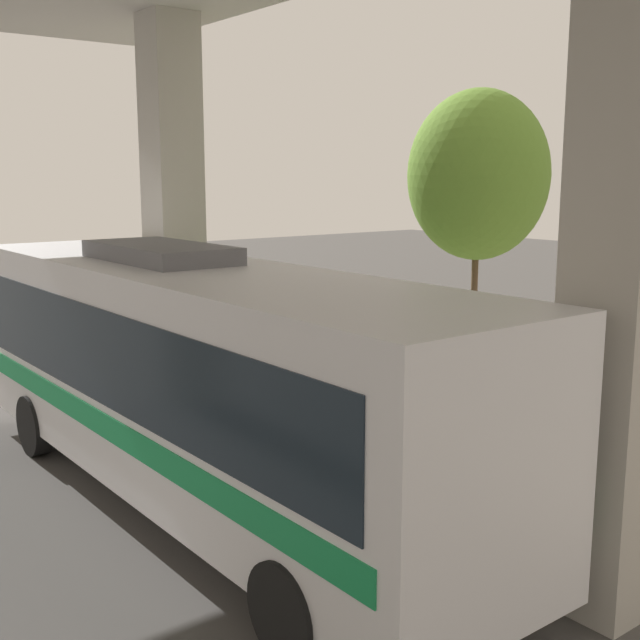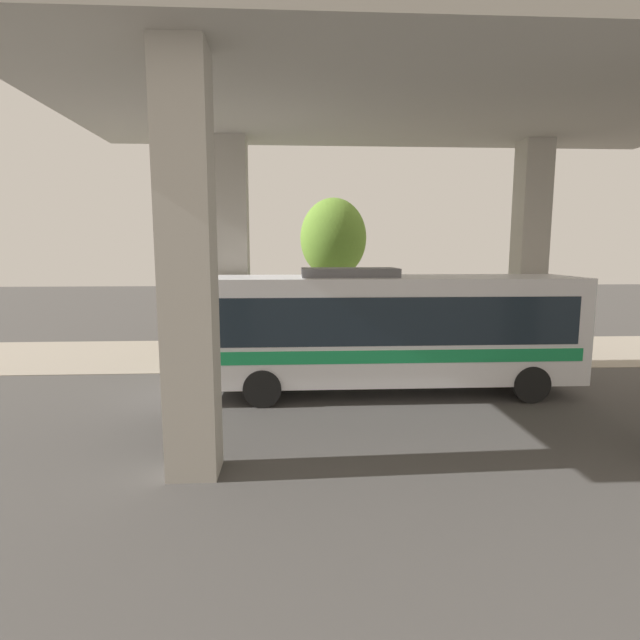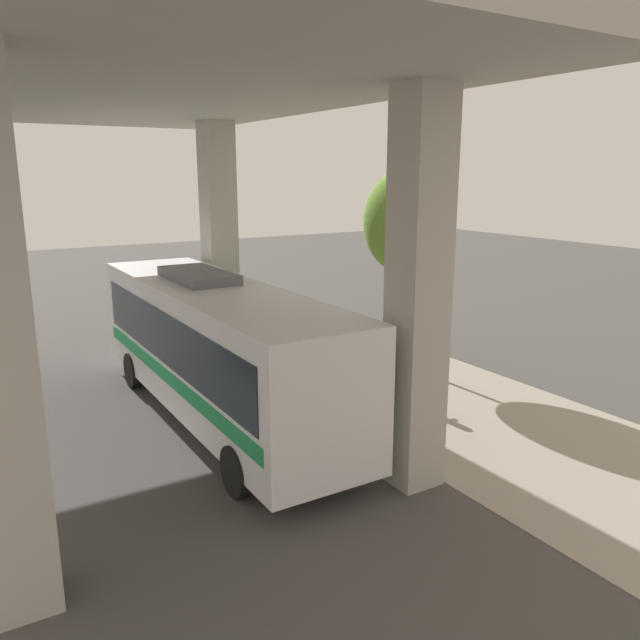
% 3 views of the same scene
% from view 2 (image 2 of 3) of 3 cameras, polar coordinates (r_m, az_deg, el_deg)
% --- Properties ---
extents(ground_plane, '(80.00, 80.00, 0.00)m').
position_cam_2_polar(ground_plane, '(17.12, 6.78, -5.80)').
color(ground_plane, '#474442').
rests_on(ground_plane, ground).
extents(sidewalk_strip, '(6.00, 40.00, 0.02)m').
position_cam_2_polar(sidewalk_strip, '(20.00, 5.30, -3.72)').
color(sidewalk_strip, gray).
rests_on(sidewalk_strip, ground).
extents(overpass, '(9.40, 17.47, 8.07)m').
position_cam_2_polar(overpass, '(13.02, 10.55, 20.75)').
color(overpass, '#ADA89E').
rests_on(overpass, ground).
extents(bus, '(2.64, 10.65, 3.57)m').
position_cam_2_polar(bus, '(14.27, 7.56, -0.66)').
color(bus, silver).
rests_on(bus, ground).
extents(fire_hydrant, '(0.51, 0.24, 1.04)m').
position_cam_2_polar(fire_hydrant, '(19.54, 11.83, -2.59)').
color(fire_hydrant, '#B21919').
rests_on(fire_hydrant, ground).
extents(planter_front, '(1.10, 1.10, 1.63)m').
position_cam_2_polar(planter_front, '(18.34, -3.15, -2.12)').
color(planter_front, '#ADA89E').
rests_on(planter_front, ground).
extents(planter_middle, '(1.20, 1.20, 1.57)m').
position_cam_2_polar(planter_middle, '(17.37, -0.53, -2.91)').
color(planter_middle, '#ADA89E').
rests_on(planter_middle, ground).
extents(planter_back, '(1.30, 1.30, 1.58)m').
position_cam_2_polar(planter_back, '(18.43, -10.13, -2.47)').
color(planter_back, '#ADA89E').
rests_on(planter_back, ground).
extents(street_tree_near, '(2.68, 2.68, 6.15)m').
position_cam_2_polar(street_tree_near, '(20.56, 1.53, 9.32)').
color(street_tree_near, brown).
rests_on(street_tree_near, ground).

